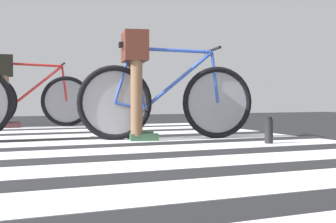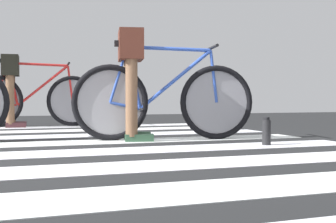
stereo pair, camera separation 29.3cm
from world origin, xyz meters
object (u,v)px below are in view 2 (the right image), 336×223
Objects in this scene: bicycle_3_of_3 at (35,99)px; bicycle_1_of_3 at (164,100)px; water_bottle at (266,132)px; cyclist_1_of_3 at (131,69)px; cyclist_3_of_3 at (11,81)px.

bicycle_1_of_3 is at bearing -63.72° from bicycle_3_of_3.
cyclist_1_of_3 is at bearing 140.33° from water_bottle.
bicycle_3_of_3 is 0.40m from cyclist_3_of_3.
bicycle_3_of_3 is at bearing 118.50° from cyclist_1_of_3.
water_bottle is (0.66, -0.74, -0.27)m from bicycle_1_of_3.
bicycle_1_of_3 is 2.68m from bicycle_3_of_3.
bicycle_1_of_3 is at bearing 0.00° from cyclist_1_of_3.
bicycle_3_of_3 is at bearing 124.35° from bicycle_1_of_3.
water_bottle is (2.03, -3.22, -0.52)m from cyclist_3_of_3.
cyclist_3_of_3 is 4.12× the size of water_bottle.
cyclist_3_of_3 is at bearing 124.82° from cyclist_1_of_3.
bicycle_1_of_3 and bicycle_3_of_3 have the same top height.
cyclist_3_of_3 reaches higher than water_bottle.
water_bottle is (1.72, -3.20, -0.27)m from bicycle_3_of_3.
cyclist_3_of_3 reaches higher than bicycle_1_of_3.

